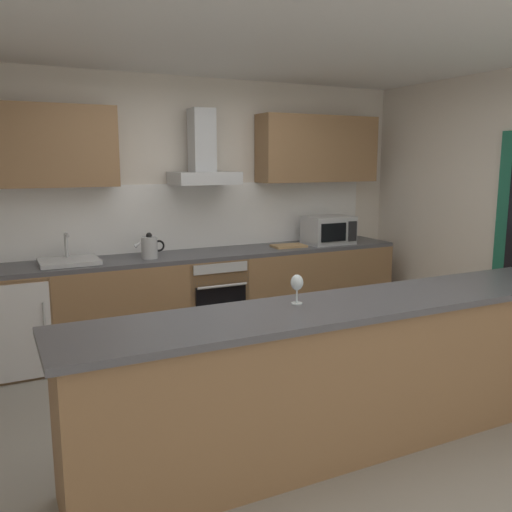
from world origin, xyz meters
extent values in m
cube|color=gray|center=(0.00, 0.00, -0.01)|extent=(5.86, 4.96, 0.02)
cube|color=white|center=(0.00, 0.00, 2.61)|extent=(5.86, 4.96, 0.02)
cube|color=silver|center=(0.00, 2.04, 1.30)|extent=(5.86, 0.12, 2.60)
cube|color=white|center=(0.00, 1.97, 1.23)|extent=(4.13, 0.02, 0.66)
cube|color=olive|center=(0.00, 1.66, 0.43)|extent=(4.28, 0.60, 0.86)
cube|color=#4C4C51|center=(0.00, 1.66, 0.88)|extent=(4.28, 0.60, 0.04)
cube|color=olive|center=(0.14, -0.62, 0.45)|extent=(3.48, 0.52, 0.90)
cube|color=#4C4C51|center=(0.14, -0.62, 0.92)|extent=(3.58, 0.64, 0.04)
cube|color=olive|center=(-1.43, 1.81, 1.91)|extent=(1.37, 0.32, 0.70)
cube|color=olive|center=(1.43, 1.81, 1.91)|extent=(1.37, 0.32, 0.70)
cube|color=black|center=(2.39, 0.07, 1.13)|extent=(0.01, 0.11, 1.31)
cube|color=slate|center=(0.09, 1.64, 0.46)|extent=(0.60, 0.56, 0.80)
cube|color=black|center=(0.09, 1.35, 0.40)|extent=(0.50, 0.02, 0.48)
cube|color=#B7BABC|center=(0.09, 1.35, 0.80)|extent=(0.54, 0.02, 0.09)
cylinder|color=#B7BABC|center=(0.09, 1.32, 0.64)|extent=(0.49, 0.02, 0.02)
cube|color=white|center=(-1.70, 1.64, 0.42)|extent=(0.58, 0.56, 0.85)
cube|color=silver|center=(-1.70, 1.35, 0.43)|extent=(0.55, 0.02, 0.80)
cylinder|color=#B7BABC|center=(-1.48, 1.33, 0.47)|extent=(0.02, 0.02, 0.38)
cube|color=#B7BABC|center=(1.45, 1.61, 1.05)|extent=(0.50, 0.36, 0.30)
cube|color=black|center=(1.39, 1.42, 1.05)|extent=(0.30, 0.02, 0.19)
cube|color=black|center=(1.63, 1.42, 1.05)|extent=(0.10, 0.01, 0.21)
cube|color=silver|center=(-1.22, 1.64, 0.92)|extent=(0.50, 0.40, 0.04)
cylinder|color=#B7BABC|center=(-1.22, 1.77, 1.03)|extent=(0.03, 0.03, 0.26)
cylinder|color=#B7BABC|center=(-1.22, 1.69, 1.15)|extent=(0.03, 0.16, 0.03)
cylinder|color=#B7BABC|center=(-0.52, 1.60, 1.00)|extent=(0.15, 0.15, 0.20)
sphere|color=black|center=(-0.52, 1.60, 1.11)|extent=(0.06, 0.06, 0.06)
cone|color=#B7BABC|center=(-0.62, 1.60, 1.04)|extent=(0.09, 0.04, 0.07)
torus|color=black|center=(-0.43, 1.60, 1.01)|extent=(0.11, 0.02, 0.11)
cube|color=#B7BABC|center=(0.09, 1.74, 1.62)|extent=(0.62, 0.45, 0.12)
cube|color=#B7BABC|center=(0.09, 1.79, 1.98)|extent=(0.22, 0.22, 0.60)
cylinder|color=silver|center=(-0.20, -0.51, 0.95)|extent=(0.07, 0.07, 0.01)
cylinder|color=silver|center=(-0.20, -0.51, 0.99)|extent=(0.01, 0.01, 0.09)
ellipsoid|color=silver|center=(-0.20, -0.51, 1.07)|extent=(0.08, 0.08, 0.10)
cube|color=tan|center=(0.96, 1.61, 0.91)|extent=(0.35, 0.24, 0.02)
camera|label=1|loc=(-1.80, -3.20, 1.79)|focal=37.79mm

